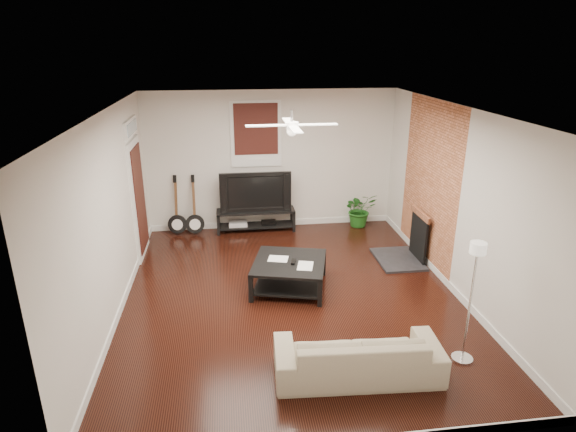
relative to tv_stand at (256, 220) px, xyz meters
name	(u,v)px	position (x,y,z in m)	size (l,w,h in m)	color
room	(292,209)	(0.35, -2.78, 1.18)	(5.01, 6.01, 2.81)	black
brick_accent	(429,184)	(2.84, -1.78, 1.18)	(0.02, 2.20, 2.80)	#AC5D37
fireplace	(408,236)	(2.55, -1.78, 0.24)	(0.80, 1.10, 0.92)	black
window_back	(256,134)	(0.05, 0.19, 1.73)	(1.00, 0.06, 1.30)	black
door_left	(138,188)	(-2.11, -0.88, 1.03)	(0.08, 1.00, 2.50)	white
tv_stand	(256,220)	(0.00, 0.00, 0.00)	(1.58, 0.42, 0.44)	black
tv	(255,190)	(0.00, 0.02, 0.63)	(1.42, 0.19, 0.81)	black
coffee_table	(289,274)	(0.36, -2.53, 0.01)	(1.09, 1.09, 0.46)	black
sofa	(358,354)	(0.86, -4.71, 0.06)	(1.91, 0.75, 0.56)	#BCA98D
floor_lamp	(470,303)	(2.21, -4.61, 0.56)	(0.26, 0.26, 1.56)	silver
potted_plant	(360,209)	(2.17, -0.03, 0.14)	(0.65, 0.57, 0.73)	#1E5F1B
guitar_left	(176,206)	(-1.58, -0.03, 0.38)	(0.37, 0.26, 1.21)	black
guitar_right	(194,206)	(-1.23, -0.06, 0.38)	(0.37, 0.26, 1.21)	black
ceiling_fan	(292,125)	(0.35, -2.78, 2.38)	(1.24, 1.24, 0.32)	white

